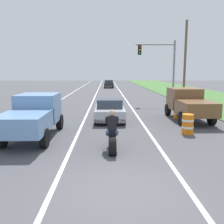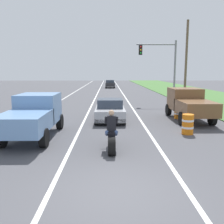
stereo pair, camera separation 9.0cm
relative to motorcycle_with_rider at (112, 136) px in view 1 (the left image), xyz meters
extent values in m
plane|color=#4C4C51|center=(0.14, -3.43, -0.59)|extent=(160.00, 160.00, 0.00)
cube|color=white|center=(-5.26, 16.57, -0.59)|extent=(0.14, 120.00, 0.01)
cube|color=white|center=(1.94, 16.57, -0.59)|extent=(0.14, 120.00, 0.01)
cube|color=white|center=(-1.66, 16.57, -0.59)|extent=(0.14, 120.00, 0.01)
cube|color=#477538|center=(12.06, 16.57, -0.56)|extent=(10.00, 120.00, 0.06)
cylinder|color=black|center=(0.00, -0.60, -0.25)|extent=(0.28, 0.69, 0.69)
cylinder|color=black|center=(0.00, 0.95, -0.28)|extent=(0.12, 0.63, 0.63)
cube|color=black|center=(0.00, 0.23, 0.02)|extent=(0.28, 1.10, 0.36)
cylinder|color=#B2B2B7|center=(0.00, 0.87, 0.09)|extent=(0.08, 0.36, 0.73)
cylinder|color=#A5A5AA|center=(0.00, 0.85, 0.52)|extent=(0.70, 0.05, 0.05)
cube|color=black|center=(0.00, 0.00, 0.50)|extent=(0.36, 0.24, 0.60)
sphere|color=tan|center=(0.00, 0.00, 0.92)|extent=(0.22, 0.22, 0.22)
cylinder|color=#384C7A|center=(-0.18, 0.03, 0.10)|extent=(0.14, 0.47, 0.32)
cylinder|color=black|center=(-0.22, 0.30, 0.55)|extent=(0.10, 0.51, 0.40)
cylinder|color=#384C7A|center=(0.18, 0.03, 0.10)|extent=(0.14, 0.47, 0.32)
cylinder|color=black|center=(0.22, 0.30, 0.55)|extent=(0.10, 0.51, 0.40)
cube|color=#B7B7BC|center=(-0.01, 6.36, -0.07)|extent=(1.80, 4.30, 0.64)
cube|color=#333D4C|center=(-0.01, 6.16, 0.51)|extent=(1.56, 1.70, 0.52)
cube|color=black|center=(-0.01, 4.31, -0.31)|extent=(1.76, 0.20, 0.28)
cylinder|color=black|center=(-0.81, 7.96, -0.27)|extent=(0.24, 0.64, 0.64)
cylinder|color=black|center=(0.79, 7.96, -0.27)|extent=(0.24, 0.64, 0.64)
cylinder|color=black|center=(-0.81, 4.76, -0.27)|extent=(0.24, 0.64, 0.64)
cylinder|color=black|center=(0.79, 4.76, -0.27)|extent=(0.24, 0.64, 0.64)
cube|color=#6B93C6|center=(-3.63, 2.96, 0.69)|extent=(1.90, 2.10, 1.40)
cube|color=#333D4C|center=(-3.63, 3.31, 1.07)|extent=(1.67, 0.29, 0.57)
cube|color=#6B93C6|center=(-3.63, 0.71, 0.39)|extent=(1.90, 2.70, 0.80)
cylinder|color=black|center=(-4.50, 3.76, -0.19)|extent=(0.28, 0.80, 0.80)
cylinder|color=black|center=(-2.76, 3.76, -0.19)|extent=(0.28, 0.80, 0.80)
cylinder|color=black|center=(-4.50, 0.41, -0.19)|extent=(0.28, 0.80, 0.80)
cylinder|color=black|center=(-2.76, 0.41, -0.19)|extent=(0.28, 0.80, 0.80)
cube|color=brown|center=(5.04, 7.06, 0.69)|extent=(1.90, 2.10, 1.40)
cube|color=#333D4C|center=(5.04, 7.41, 1.07)|extent=(1.67, 0.29, 0.57)
cube|color=brown|center=(5.04, 4.81, 0.39)|extent=(1.90, 2.70, 0.80)
cylinder|color=black|center=(4.17, 7.86, -0.19)|extent=(0.28, 0.80, 0.80)
cylinder|color=black|center=(5.91, 7.86, -0.19)|extent=(0.28, 0.80, 0.80)
cylinder|color=black|center=(4.17, 4.51, -0.19)|extent=(0.28, 0.80, 0.80)
cylinder|color=black|center=(5.91, 4.51, -0.19)|extent=(0.28, 0.80, 0.80)
cylinder|color=gray|center=(6.26, 14.42, 2.41)|extent=(0.18, 0.18, 6.00)
cylinder|color=gray|center=(4.40, 14.42, 5.01)|extent=(3.73, 0.12, 0.12)
cube|color=black|center=(2.94, 14.42, 4.51)|extent=(0.32, 0.24, 0.90)
sphere|color=red|center=(2.94, 14.28, 4.79)|extent=(0.16, 0.16, 0.16)
sphere|color=orange|center=(2.94, 14.28, 4.51)|extent=(0.16, 0.16, 0.16)
sphere|color=green|center=(2.94, 14.28, 4.23)|extent=(0.16, 0.16, 0.16)
cylinder|color=brown|center=(7.95, 16.44, 3.53)|extent=(0.24, 0.24, 8.25)
cylinder|color=orange|center=(3.82, 2.50, -0.09)|extent=(0.56, 0.56, 1.00)
cylinder|color=white|center=(3.82, 2.50, 0.11)|extent=(0.58, 0.58, 0.10)
cylinder|color=white|center=(3.82, 2.50, -0.24)|extent=(0.58, 0.58, 0.10)
cylinder|color=orange|center=(4.54, 6.60, -0.09)|extent=(0.56, 0.56, 1.00)
cylinder|color=white|center=(4.54, 6.60, 0.11)|extent=(0.58, 0.58, 0.10)
cylinder|color=white|center=(4.54, 6.60, -0.24)|extent=(0.58, 0.58, 0.10)
cube|color=#262628|center=(0.25, 38.18, 0.06)|extent=(1.76, 4.00, 0.70)
cube|color=#333D4C|center=(0.25, 37.98, 0.66)|extent=(1.56, 2.00, 0.50)
cylinder|color=black|center=(-0.55, 39.58, -0.29)|extent=(0.20, 0.60, 0.60)
cylinder|color=black|center=(1.05, 39.58, -0.29)|extent=(0.20, 0.60, 0.60)
cylinder|color=black|center=(-0.55, 36.78, -0.29)|extent=(0.20, 0.60, 0.60)
cylinder|color=black|center=(1.05, 36.78, -0.29)|extent=(0.20, 0.60, 0.60)
camera|label=1|loc=(-0.21, -9.39, 2.49)|focal=39.48mm
camera|label=2|loc=(-0.12, -9.39, 2.49)|focal=39.48mm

